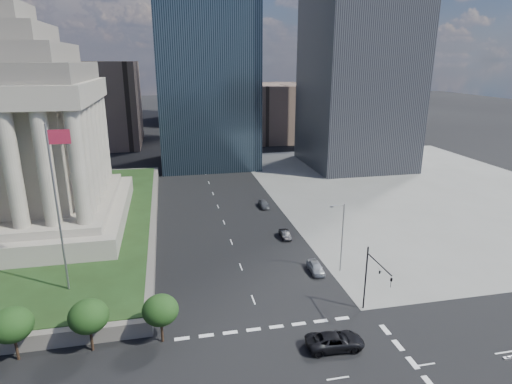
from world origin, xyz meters
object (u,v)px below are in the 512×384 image
object	(u,v)px
parked_sedan_far	(264,204)
traffic_signal_ne	(374,276)
pickup_truck	(335,341)
street_lamp_north	(341,234)
flagpole	(58,201)
parked_sedan_near	(316,267)
parked_sedan_mid	(285,234)
war_memorial	(2,107)

from	to	relation	value
parked_sedan_far	traffic_signal_ne	bearing A→B (deg)	-86.11
pickup_truck	street_lamp_north	bearing A→B (deg)	-20.86
street_lamp_north	pickup_truck	xyz separation A→B (m)	(-6.95, -15.78, -4.82)
flagpole	parked_sedan_near	size ratio (longest dim) A/B	4.62
parked_sedan_mid	street_lamp_north	bearing A→B (deg)	-70.21
flagpole	parked_sedan_far	size ratio (longest dim) A/B	4.65
pickup_truck	parked_sedan_far	xyz separation A→B (m)	(2.63, 44.46, -0.11)
war_memorial	street_lamp_north	size ratio (longest dim) A/B	3.90
parked_sedan_near	traffic_signal_ne	bearing A→B (deg)	-75.67
traffic_signal_ne	parked_sedan_near	distance (m)	12.72
pickup_truck	parked_sedan_far	world-z (taller)	pickup_truck
war_memorial	parked_sedan_mid	world-z (taller)	war_memorial
street_lamp_north	traffic_signal_ne	bearing A→B (deg)	-94.19
war_memorial	pickup_truck	distance (m)	59.64
parked_sedan_near	parked_sedan_mid	bearing A→B (deg)	96.72
traffic_signal_ne	pickup_truck	distance (m)	8.77
parked_sedan_mid	parked_sedan_far	distance (m)	15.91
flagpole	traffic_signal_ne	world-z (taller)	flagpole
war_memorial	street_lamp_north	distance (m)	54.92
traffic_signal_ne	war_memorial	bearing A→B (deg)	143.58
war_memorial	parked_sedan_near	distance (m)	53.63
parked_sedan_near	flagpole	bearing A→B (deg)	-175.47
flagpole	traffic_signal_ne	distance (m)	36.69
traffic_signal_ne	parked_sedan_far	world-z (taller)	traffic_signal_ne
flagpole	parked_sedan_near	distance (m)	34.17
pickup_truck	parked_sedan_far	distance (m)	44.53
street_lamp_north	parked_sedan_near	distance (m)	5.96
traffic_signal_ne	street_lamp_north	distance (m)	11.34
traffic_signal_ne	parked_sedan_near	xyz separation A→B (m)	(-2.51, 11.63, -4.51)
parked_sedan_near	parked_sedan_far	size ratio (longest dim) A/B	1.01
flagpole	parked_sedan_mid	bearing A→B (deg)	24.07
war_memorial	parked_sedan_far	size ratio (longest dim) A/B	9.06
war_memorial	pickup_truck	bearing A→B (deg)	-43.84
parked_sedan_mid	pickup_truck	bearing A→B (deg)	-94.19
pickup_truck	parked_sedan_near	bearing A→B (deg)	-9.74
parked_sedan_near	parked_sedan_mid	xyz separation A→B (m)	(-0.99, 12.45, -0.10)
flagpole	traffic_signal_ne	size ratio (longest dim) A/B	2.50
street_lamp_north	flagpole	bearing A→B (deg)	-178.37
parked_sedan_near	parked_sedan_far	bearing A→B (deg)	94.16
parked_sedan_near	parked_sedan_far	distance (m)	28.37
parked_sedan_mid	parked_sedan_near	bearing A→B (deg)	-84.38
street_lamp_north	pickup_truck	bearing A→B (deg)	-113.79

